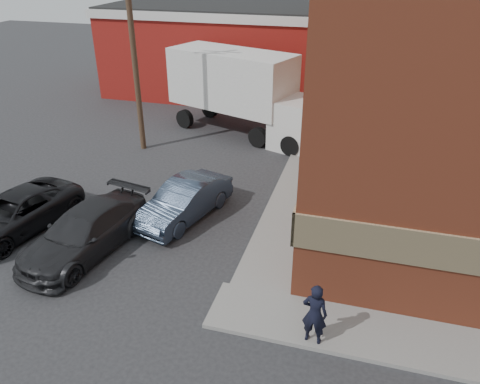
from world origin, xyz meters
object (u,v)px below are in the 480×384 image
Objects in this scene: warehouse at (235,49)px; box_truck at (245,89)px; man at (315,314)px; suv_a at (15,213)px; suv_b at (85,232)px; utility_pole at (134,50)px; sedan at (185,201)px.

warehouse reaches higher than box_truck.
man is (8.33, -21.55, -1.84)m from warehouse.
warehouse is 8.20m from box_truck.
suv_b reaches higher than suv_a.
utility_pole reaches higher than sedan.
warehouse is 23.18m from man.
warehouse reaches higher than suv_a.
suv_b reaches higher than sedan.
suv_a is 3.09m from suv_b.
suv_a is at bearing -140.19° from sedan.
suv_a is 0.97× the size of suv_b.
utility_pole is at bearing -41.30° from man.
suv_b is (0.69, -19.50, -2.09)m from warehouse.
man is 0.35× the size of suv_b.
man is at bearing -1.19° from suv_a.
suv_a is at bearing -97.08° from warehouse.
warehouse reaches higher than suv_b.
man is at bearing -4.50° from suv_b.
box_truck is (5.13, 11.32, 1.76)m from suv_a.
warehouse is 1.84× the size of box_truck.
suv_b is (2.19, -8.50, -4.03)m from utility_pole.
warehouse is at bearing 82.23° from utility_pole.
man reaches higher than suv_a.
sedan is 9.12m from box_truck.
utility_pole is (-1.50, -11.00, 1.93)m from warehouse.
sedan is 3.65m from suv_b.
sedan is 0.88× the size of suv_a.
sedan is (-5.35, 4.89, -0.28)m from man.
utility_pole reaches higher than suv_a.
suv_a is at bearing -94.76° from box_truck.
suv_a is (-5.34, -2.37, -0.03)m from sedan.
suv_b is (-7.64, 2.05, -0.26)m from man.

